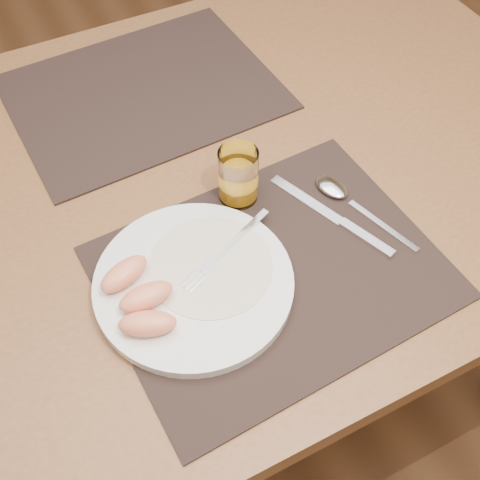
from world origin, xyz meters
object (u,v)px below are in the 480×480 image
plate (194,283)px  spoon (339,192)px  placemat_far (144,92)px  placemat_near (272,272)px  fork (220,255)px  knife (341,222)px  juice_glass (238,178)px  table (193,210)px

plate → spoon: 0.27m
placemat_far → spoon: (0.18, -0.36, 0.01)m
placemat_near → fork: fork is taller
placemat_near → fork: size_ratio=2.70×
fork → spoon: 0.22m
plate → fork: size_ratio=1.62×
placemat_near → placemat_far: (-0.02, 0.44, 0.00)m
knife → fork: bearing=175.4°
fork → juice_glass: juice_glass is taller
table → placemat_near: bearing=-82.5°
placemat_near → knife: bearing=12.9°
table → knife: (0.16, -0.19, 0.09)m
placemat_near → placemat_far: size_ratio=1.00×
placemat_near → fork: bearing=142.4°
table → fork: (-0.03, -0.17, 0.11)m
plate → juice_glass: (0.13, 0.12, 0.03)m
placemat_far → knife: knife is taller
placemat_far → table: bearing=-92.5°
fork → knife: size_ratio=0.79×
table → plate: 0.23m
spoon → placemat_far: bearing=115.9°
knife → placemat_far: bearing=110.1°
juice_glass → plate: bearing=-136.9°
plate → spoon: plate is taller
table → fork: bearing=-99.7°
placemat_far → knife: size_ratio=2.13×
placemat_near → juice_glass: (0.02, 0.15, 0.04)m
knife → juice_glass: bearing=133.8°
table → spoon: size_ratio=7.39×
placemat_far → plate: bearing=-102.0°
spoon → juice_glass: size_ratio=2.11×
fork → knife: fork is taller
table → knife: knife is taller
plate → knife: 0.24m
placemat_far → fork: size_ratio=2.70×
plate → juice_glass: juice_glass is taller
spoon → juice_glass: (-0.14, 0.07, 0.03)m
placemat_near → juice_glass: 0.15m
spoon → plate: bearing=-169.0°
fork → spoon: bearing=8.4°
juice_glass → placemat_near: bearing=-97.9°
placemat_near → spoon: (0.16, 0.08, 0.01)m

